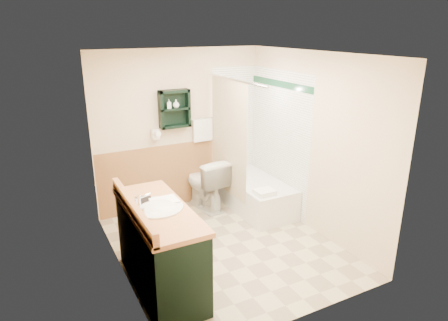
# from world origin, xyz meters

# --- Properties ---
(floor) EXTENTS (3.00, 3.00, 0.00)m
(floor) POSITION_xyz_m (0.00, 0.00, 0.00)
(floor) COLOR #C4B78F
(floor) RESTS_ON ground
(back_wall) EXTENTS (2.60, 0.04, 2.40)m
(back_wall) POSITION_xyz_m (0.00, 1.52, 1.20)
(back_wall) COLOR #F6E5C0
(back_wall) RESTS_ON ground
(left_wall) EXTENTS (0.04, 3.00, 2.40)m
(left_wall) POSITION_xyz_m (-1.32, 0.00, 1.20)
(left_wall) COLOR #F6E5C0
(left_wall) RESTS_ON ground
(right_wall) EXTENTS (0.04, 3.00, 2.40)m
(right_wall) POSITION_xyz_m (1.32, 0.00, 1.20)
(right_wall) COLOR #F6E5C0
(right_wall) RESTS_ON ground
(ceiling) EXTENTS (2.60, 3.00, 0.04)m
(ceiling) POSITION_xyz_m (0.00, 0.00, 2.42)
(ceiling) COLOR white
(ceiling) RESTS_ON back_wall
(wainscot_left) EXTENTS (2.98, 2.98, 1.00)m
(wainscot_left) POSITION_xyz_m (-1.29, 0.00, 0.50)
(wainscot_left) COLOR #B37A48
(wainscot_left) RESTS_ON left_wall
(wainscot_back) EXTENTS (2.58, 2.58, 1.00)m
(wainscot_back) POSITION_xyz_m (0.00, 1.49, 0.50)
(wainscot_back) COLOR #B37A48
(wainscot_back) RESTS_ON back_wall
(mirror_frame) EXTENTS (1.30, 1.30, 1.00)m
(mirror_frame) POSITION_xyz_m (-1.27, -0.55, 1.50)
(mirror_frame) COLOR brown
(mirror_frame) RESTS_ON left_wall
(mirror_glass) EXTENTS (1.20, 1.20, 0.90)m
(mirror_glass) POSITION_xyz_m (-1.27, -0.55, 1.50)
(mirror_glass) COLOR white
(mirror_glass) RESTS_ON left_wall
(tile_right) EXTENTS (1.50, 1.50, 2.10)m
(tile_right) POSITION_xyz_m (1.28, 0.75, 1.05)
(tile_right) COLOR white
(tile_right) RESTS_ON right_wall
(tile_back) EXTENTS (0.95, 0.95, 2.10)m
(tile_back) POSITION_xyz_m (1.03, 1.48, 1.05)
(tile_back) COLOR white
(tile_back) RESTS_ON back_wall
(tile_accent) EXTENTS (1.50, 1.50, 0.10)m
(tile_accent) POSITION_xyz_m (1.27, 0.75, 1.90)
(tile_accent) COLOR #134327
(tile_accent) RESTS_ON right_wall
(wall_shelf) EXTENTS (0.45, 0.15, 0.55)m
(wall_shelf) POSITION_xyz_m (-0.10, 1.41, 1.55)
(wall_shelf) COLOR black
(wall_shelf) RESTS_ON back_wall
(hair_dryer) EXTENTS (0.10, 0.24, 0.18)m
(hair_dryer) POSITION_xyz_m (-0.40, 1.43, 1.20)
(hair_dryer) COLOR white
(hair_dryer) RESTS_ON back_wall
(towel_bar) EXTENTS (0.40, 0.06, 0.40)m
(towel_bar) POSITION_xyz_m (0.35, 1.45, 1.35)
(towel_bar) COLOR white
(towel_bar) RESTS_ON back_wall
(curtain_rod) EXTENTS (0.03, 1.60, 0.03)m
(curtain_rod) POSITION_xyz_m (0.53, 0.75, 2.00)
(curtain_rod) COLOR silver
(curtain_rod) RESTS_ON back_wall
(shower_curtain) EXTENTS (1.05, 1.05, 1.70)m
(shower_curtain) POSITION_xyz_m (0.53, 0.92, 1.15)
(shower_curtain) COLOR beige
(shower_curtain) RESTS_ON curtain_rod
(vanity) EXTENTS (0.59, 1.47, 0.93)m
(vanity) POSITION_xyz_m (-0.99, -0.40, 0.46)
(vanity) COLOR black
(vanity) RESTS_ON ground
(bathtub) EXTENTS (0.70, 1.50, 0.46)m
(bathtub) POSITION_xyz_m (0.93, 0.86, 0.23)
(bathtub) COLOR silver
(bathtub) RESTS_ON ground
(toilet) EXTENTS (0.54, 0.86, 0.80)m
(toilet) POSITION_xyz_m (0.26, 1.18, 0.40)
(toilet) COLOR silver
(toilet) RESTS_ON ground
(counter_towel) EXTENTS (0.27, 0.21, 0.04)m
(counter_towel) POSITION_xyz_m (-0.89, -0.32, 0.95)
(counter_towel) COLOR white
(counter_towel) RESTS_ON vanity
(vanity_book) EXTENTS (0.17, 0.06, 0.22)m
(vanity_book) POSITION_xyz_m (-1.16, -0.18, 1.04)
(vanity_book) COLOR black
(vanity_book) RESTS_ON vanity
(tub_towel) EXTENTS (0.27, 0.22, 0.07)m
(tub_towel) POSITION_xyz_m (0.76, 0.28, 0.50)
(tub_towel) COLOR white
(tub_towel) RESTS_ON bathtub
(soap_bottle_a) EXTENTS (0.09, 0.14, 0.06)m
(soap_bottle_a) POSITION_xyz_m (-0.18, 1.40, 1.59)
(soap_bottle_a) COLOR silver
(soap_bottle_a) RESTS_ON wall_shelf
(soap_bottle_b) EXTENTS (0.13, 0.14, 0.09)m
(soap_bottle_b) POSITION_xyz_m (-0.08, 1.40, 1.61)
(soap_bottle_b) COLOR silver
(soap_bottle_b) RESTS_ON wall_shelf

